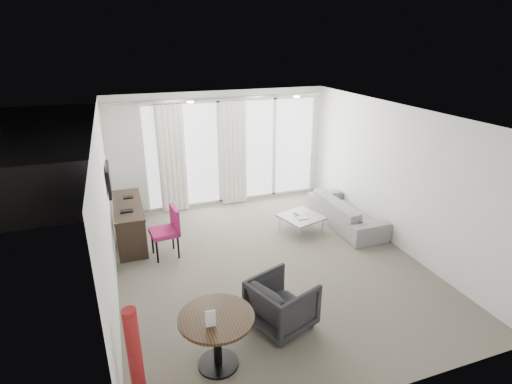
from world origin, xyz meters
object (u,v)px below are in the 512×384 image
object	(u,v)px
rattan_chair_b	(284,155)
red_lamp	(135,358)
desk_chair	(164,233)
tub_armchair	(282,304)
rattan_chair_a	(230,165)
round_table	(217,341)
coffee_table	(301,224)
desk	(130,223)
sofa	(346,212)

from	to	relation	value
rattan_chair_b	red_lamp	bearing A→B (deg)	-128.14
desk_chair	tub_armchair	size ratio (longest dim) A/B	1.18
tub_armchair	rattan_chair_a	world-z (taller)	rattan_chair_a
rattan_chair_a	tub_armchair	bearing A→B (deg)	-112.00
desk_chair	red_lamp	distance (m)	3.11
round_table	coffee_table	size ratio (longest dim) A/B	1.19
desk	coffee_table	world-z (taller)	desk
desk_chair	round_table	distance (m)	2.83
desk	desk_chair	size ratio (longest dim) A/B	1.80
round_table	rattan_chair_b	distance (m)	7.67
round_table	rattan_chair_a	distance (m)	6.67
round_table	sofa	xyz separation A→B (m)	(3.49, 2.85, -0.06)
sofa	rattan_chair_b	world-z (taller)	rattan_chair_b
desk_chair	sofa	xyz separation A→B (m)	(3.73, 0.03, -0.17)
rattan_chair_a	round_table	bearing A→B (deg)	-119.84
coffee_table	tub_armchair	bearing A→B (deg)	-120.76
sofa	coffee_table	bearing A→B (deg)	87.76
rattan_chair_b	rattan_chair_a	bearing A→B (deg)	-173.07
coffee_table	rattan_chair_a	distance (m)	3.51
desk	desk_chair	bearing A→B (deg)	-54.82
desk	desk_chair	distance (m)	0.95
round_table	desk_chair	bearing A→B (deg)	94.88
desk	rattan_chair_a	distance (m)	3.93
round_table	rattan_chair_a	size ratio (longest dim) A/B	1.05
red_lamp	coffee_table	xyz separation A→B (m)	(3.39, 3.10, -0.43)
rattan_chair_a	coffee_table	bearing A→B (deg)	-94.61
round_table	tub_armchair	world-z (taller)	round_table
rattan_chair_a	rattan_chair_b	size ratio (longest dim) A/B	0.93
tub_armchair	sofa	xyz separation A→B (m)	(2.50, 2.45, -0.06)
desk	tub_armchair	xyz separation A→B (m)	(1.78, -3.20, -0.04)
desk_chair	coffee_table	xyz separation A→B (m)	(2.71, 0.07, -0.29)
sofa	round_table	bearing A→B (deg)	129.23
round_table	tub_armchair	size ratio (longest dim) A/B	1.14
desk	tub_armchair	distance (m)	3.66
desk_chair	rattan_chair_a	xyz separation A→B (m)	(2.24, 3.54, -0.04)
round_table	red_lamp	distance (m)	0.98
desk_chair	rattan_chair_b	distance (m)	5.55
red_lamp	tub_armchair	xyz separation A→B (m)	(1.91, 0.61, -0.24)
sofa	rattan_chair_a	distance (m)	3.81
round_table	desk	bearing A→B (deg)	102.38
desk_chair	round_table	size ratio (longest dim) A/B	1.04
desk_chair	sofa	size ratio (longest dim) A/B	0.46
desk	rattan_chair_a	world-z (taller)	rattan_chair_a
round_table	red_lamp	world-z (taller)	red_lamp
tub_armchair	round_table	bearing A→B (deg)	90.99
rattan_chair_a	rattan_chair_b	xyz separation A→B (m)	(1.73, 0.34, 0.03)
tub_armchair	rattan_chair_b	world-z (taller)	rattan_chair_b
red_lamp	tub_armchair	size ratio (longest dim) A/B	1.54
coffee_table	rattan_chair_a	bearing A→B (deg)	97.76
tub_armchair	coffee_table	distance (m)	2.91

